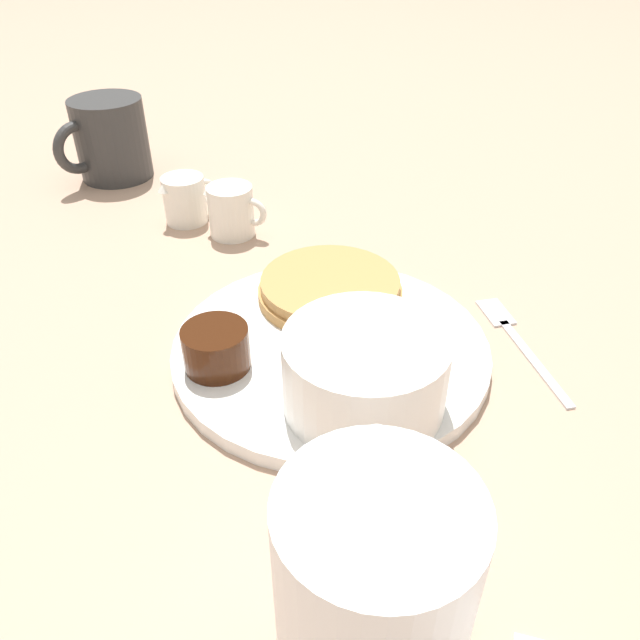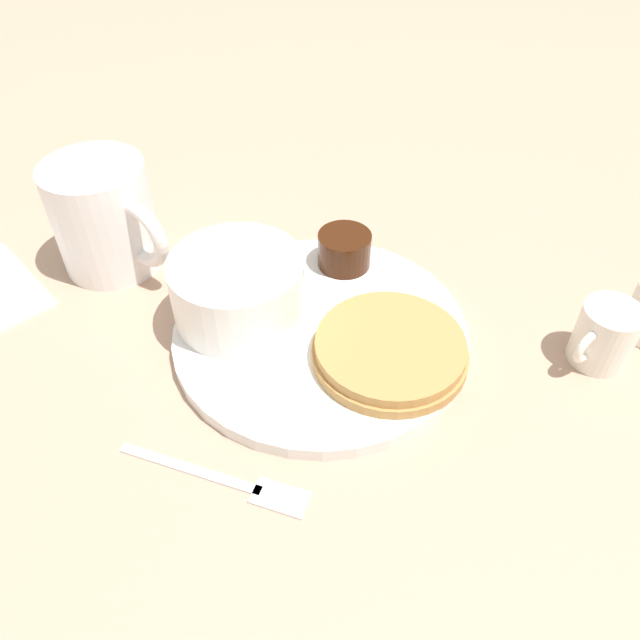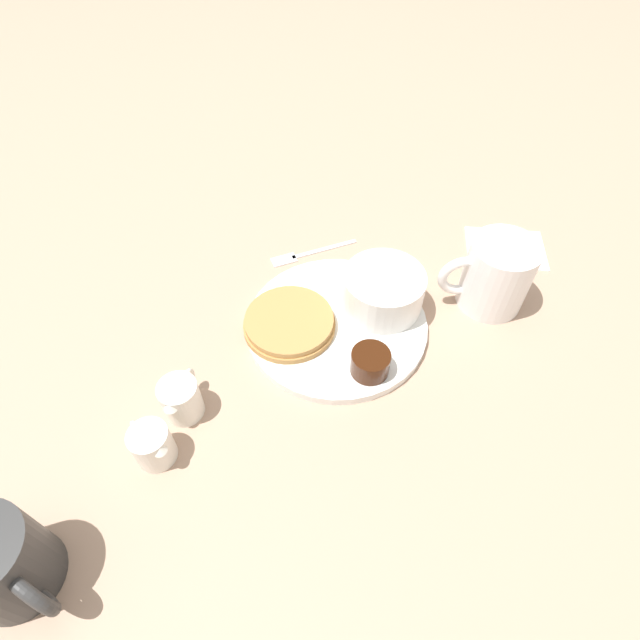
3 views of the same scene
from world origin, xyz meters
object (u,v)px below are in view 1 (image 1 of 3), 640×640
Objects in this scene: creamer_pitcher_far at (185,199)px; plate at (331,349)px; second_mug at (110,139)px; creamer_pitcher_near at (232,211)px; coffee_mug at (374,573)px; fork at (514,334)px; bowl at (365,369)px.

plate is at bearing -123.13° from creamer_pitcher_far.
second_mug is (0.21, 0.37, 0.04)m from plate.
creamer_pitcher_near reaches higher than plate.
creamer_pitcher_far is (0.34, 0.33, -0.03)m from coffee_mug.
creamer_pitcher_near is 0.06m from creamer_pitcher_far.
coffee_mug is 0.43m from creamer_pitcher_near.
second_mug reaches higher than creamer_pitcher_far.
plate is 4.02× the size of creamer_pitcher_far.
fork is (-0.07, -0.35, -0.02)m from creamer_pitcher_far.
creamer_pitcher_near is 0.57× the size of fork.
coffee_mug is at bearing -130.48° from second_mug.
coffee_mug is at bearing -158.19° from bowl.
creamer_pitcher_near is (0.19, 0.21, -0.01)m from bowl.
bowl is at bearing -138.60° from plate.
creamer_pitcher_far is (0.20, 0.27, -0.02)m from bowl.
second_mug is at bearing 70.58° from creamer_pitcher_near.
plate is at bearing 122.90° from fork.
creamer_pitcher_near is 0.58× the size of second_mug.
coffee_mug is 2.04× the size of creamer_pitcher_far.
fork is 0.52m from second_mug.
bowl is (-0.05, -0.05, 0.04)m from plate.
second_mug reaches higher than creamer_pitcher_near.
bowl is 0.34m from creamer_pitcher_far.
plate is 3.56× the size of creamer_pitcher_near.
plate is at bearing 27.93° from coffee_mug.
plate reaches higher than fork.
creamer_pitcher_near is 1.13× the size of creamer_pitcher_far.
second_mug reaches higher than fork.
bowl is 0.16m from fork.
plate is 2.02× the size of fork.
second_mug is (0.07, 0.21, 0.02)m from creamer_pitcher_near.
bowl is 0.91× the size of fork.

